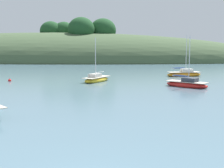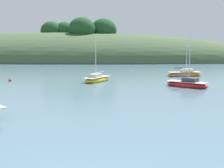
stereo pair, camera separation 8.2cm
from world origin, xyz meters
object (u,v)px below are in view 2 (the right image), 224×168
Objects in this scene: sailboat_yellow_far at (97,79)px; sailboat_grey_yawl at (187,84)px; mooring_buoy_outer at (10,80)px; sailboat_navy_dinghy at (185,74)px.

sailboat_grey_yawl is (11.36, -4.85, 0.01)m from sailboat_yellow_far.
mooring_buoy_outer is at bearing 168.73° from sailboat_grey_yawl.
sailboat_grey_yawl is at bearing -99.84° from sailboat_navy_dinghy.
mooring_buoy_outer is at bearing -179.24° from sailboat_yellow_far.
sailboat_navy_dinghy is at bearing 18.16° from mooring_buoy_outer.
sailboat_grey_yawl is 13.35m from sailboat_navy_dinghy.
sailboat_grey_yawl is at bearing -11.27° from mooring_buoy_outer.
sailboat_yellow_far reaches higher than mooring_buoy_outer.
sailboat_yellow_far is at bearing 156.89° from sailboat_grey_yawl.
sailboat_navy_dinghy reaches higher than sailboat_grey_yawl.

